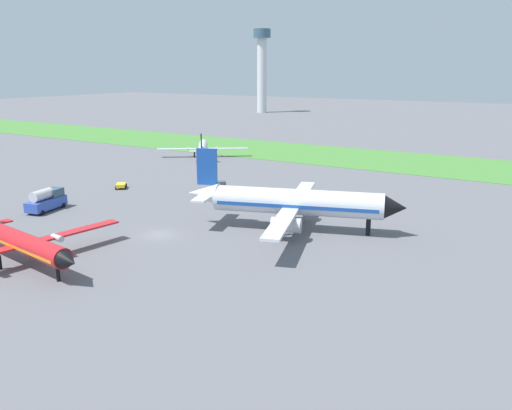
% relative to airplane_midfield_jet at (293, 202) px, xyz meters
% --- Properties ---
extents(ground_plane, '(600.00, 600.00, 0.00)m').
position_rel_airplane_midfield_jet_xyz_m(ground_plane, '(-13.28, -10.64, -3.68)').
color(ground_plane, slate).
extents(grass_taxiway_strip, '(360.00, 28.00, 0.08)m').
position_rel_airplane_midfield_jet_xyz_m(grass_taxiway_strip, '(-13.28, 58.54, -3.64)').
color(grass_taxiway_strip, '#478438').
rests_on(grass_taxiway_strip, ground_plane).
extents(airplane_midfield_jet, '(27.78, 28.03, 10.22)m').
position_rel_airplane_midfield_jet_xyz_m(airplane_midfield_jet, '(0.00, 0.00, 0.00)').
color(airplane_midfield_jet, silver).
rests_on(airplane_midfield_jet, ground_plane).
extents(airplane_taxiing_turboprop, '(17.98, 15.87, 6.35)m').
position_rel_airplane_midfield_jet_xyz_m(airplane_taxiing_turboprop, '(-45.31, 40.39, -1.36)').
color(airplane_taxiing_turboprop, silver).
rests_on(airplane_taxiing_turboprop, ground_plane).
extents(airplane_foreground_turboprop, '(20.39, 23.75, 7.13)m').
position_rel_airplane_midfield_jet_xyz_m(airplane_foreground_turboprop, '(-18.37, -26.32, -1.07)').
color(airplane_foreground_turboprop, red).
rests_on(airplane_foreground_turboprop, ground_plane).
extents(fuel_truck_near_gate, '(3.78, 6.87, 3.29)m').
position_rel_airplane_midfield_jet_xyz_m(fuel_truck_near_gate, '(-35.31, -10.40, -2.10)').
color(fuel_truck_near_gate, '#334FB2').
rests_on(fuel_truck_near_gate, ground_plane).
extents(pushback_tug_midfield, '(3.76, 3.87, 1.95)m').
position_rel_airplane_midfield_jet_xyz_m(pushback_tug_midfield, '(-19.61, 11.88, -2.77)').
color(pushback_tug_midfield, orange).
rests_on(pushback_tug_midfield, ground_plane).
extents(baggage_cart_by_runway, '(2.85, 2.95, 0.90)m').
position_rel_airplane_midfield_jet_xyz_m(baggage_cart_by_runway, '(-36.77, 5.84, -3.11)').
color(baggage_cart_by_runway, yellow).
rests_on(baggage_cart_by_runway, ground_plane).
extents(control_tower, '(8.00, 8.00, 37.82)m').
position_rel_airplane_midfield_jet_xyz_m(control_tower, '(-101.04, 159.67, 18.55)').
color(control_tower, silver).
rests_on(control_tower, ground_plane).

